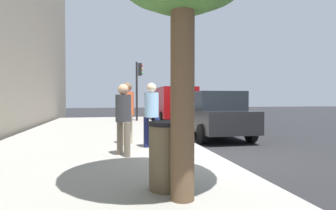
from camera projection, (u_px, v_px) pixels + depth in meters
The scene contains 10 objects.
ground_plane at pixel (211, 157), 7.11m from camera, with size 80.00×80.00×0.00m, color #232326.
sidewalk_slab at pixel (90, 159), 6.49m from camera, with size 28.00×6.00×0.15m, color gray.
parking_meter at pixel (175, 110), 8.03m from camera, with size 0.36×0.12×1.41m.
pedestrian_at_meter at pixel (151, 110), 7.55m from camera, with size 0.44×0.40×1.78m.
pedestrian_bystander at pixel (123, 114), 6.56m from camera, with size 0.49×0.37×1.70m.
parking_officer at pixel (127, 108), 8.15m from camera, with size 0.50×0.40×1.83m.
parked_sedan_near at pixel (213, 114), 10.68m from camera, with size 4.42×2.01×1.77m.
parked_van_far at pixel (172, 103), 17.66m from camera, with size 5.23×2.19×2.18m.
traffic_signal at pixel (138, 81), 17.01m from camera, with size 0.24×0.44×3.60m.
trash_bin at pixel (168, 155), 4.13m from camera, with size 0.59×0.59×1.01m.
Camera 1 is at (-6.70, 2.53, 1.50)m, focal length 29.65 mm.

